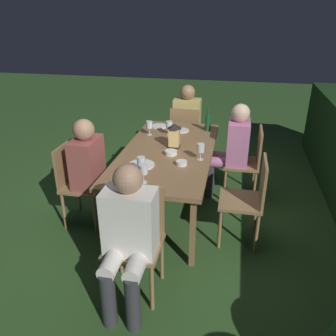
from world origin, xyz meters
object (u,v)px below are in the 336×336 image
Objects in this scene: person_in_mustard at (188,119)px; chair_side_right_b at (249,197)px; wine_glass_a at (169,125)px; bowl_bread at (171,152)px; green_bottle_on_table at (208,122)px; bowl_olives at (181,163)px; chair_side_left_b at (77,180)px; person_in_rust at (94,169)px; chair_head_near at (185,133)px; wine_glass_c at (141,162)px; lantern_centerpiece at (174,134)px; dining_table at (168,154)px; wine_glass_e at (201,149)px; plate_b at (141,165)px; wine_glass_b at (143,170)px; person_in_pink at (232,147)px; chair_head_far at (136,235)px; plate_a at (181,130)px; person_in_cream at (128,234)px; plate_c at (159,126)px; chair_side_right_a at (248,160)px; wine_glass_d at (149,125)px.

person_in_mustard is 1.32× the size of chair_side_right_b.
bowl_bread is (0.61, 0.14, -0.09)m from wine_glass_a.
green_bottle_on_table reaches higher than bowl_olives.
person_in_rust is at bearing 90.00° from chair_side_left_b.
wine_glass_c reaches higher than chair_head_near.
lantern_centerpiece is 1.57× the size of wine_glass_a.
wine_glass_a is (-0.93, -0.95, 0.35)m from chair_side_right_b.
dining_table is 0.45m from wine_glass_e.
bowl_olives is at bearing 103.25° from plate_b.
person_in_mustard is at bearing 178.58° from wine_glass_b.
dining_table is at bearing 9.87° from wine_glass_a.
person_in_pink is 1.32× the size of chair_side_right_b.
bowl_bread is (-1.12, 0.06, 0.26)m from chair_head_far.
chair_head_far is (0.80, 0.87, 0.00)m from chair_side_left_b.
person_in_cream is at bearing -0.83° from plate_a.
chair_head_near is 5.15× the size of wine_glass_c.
wine_glass_a is (-1.92, -0.08, 0.20)m from person_in_cream.
plate_c is (-0.28, -0.19, -0.11)m from wine_glass_a.
plate_a is (0.08, -0.33, -0.10)m from green_bottle_on_table.
wine_glass_d is at bearing -89.44° from chair_side_right_a.
chair_side_right_a is at bearing 152.83° from chair_head_far.
person_in_mustard is 0.73m from plate_c.
person_in_rust is at bearing -90.38° from plate_b.
wine_glass_a is 1.00× the size of wine_glass_b.
chair_side_right_b is at bearing 90.00° from person_in_rust.
chair_side_left_b reaches higher than plate_b.
lantern_centerpiece is at bearing 47.41° from wine_glass_d.
wine_glass_d reaches higher than chair_head_far.
plate_c is at bearing -21.91° from person_in_mustard.
wine_glass_a is at bearing -177.22° from chair_head_far.
chair_head_near is at bearing -152.83° from chair_side_right_b.
wine_glass_c is at bearing -1.80° from wine_glass_a.
chair_side_right_a is at bearing 76.42° from plate_a.
wine_glass_e is 0.84× the size of plate_a.
plate_a is (-1.10, -0.84, 0.24)m from chair_side_right_b.
chair_side_right_b and chair_head_far have the same top height.
person_in_cream is at bearing 41.21° from chair_side_left_b.
chair_side_left_b reaches higher than bowl_olives.
lantern_centerpiece is 0.41m from wine_glass_a.
wine_glass_a is 0.23m from plate_a.
plate_a is (-2.09, 0.03, 0.09)m from person_in_cream.
chair_head_far is 5.15× the size of wine_glass_d.
person_in_pink is 0.68m from plate_a.
dining_table is 1.73× the size of person_in_pink.
plate_c is at bearing -160.42° from dining_table.
green_bottle_on_table is at bearing 154.15° from lantern_centerpiece.
chair_side_right_a is 4.16× the size of plate_c.
plate_c is at bearing -136.74° from chair_side_right_b.
person_in_mustard is (-0.99, -0.67, 0.00)m from person_in_pink.
lantern_centerpiece is (-0.55, -0.82, 0.38)m from chair_side_right_b.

